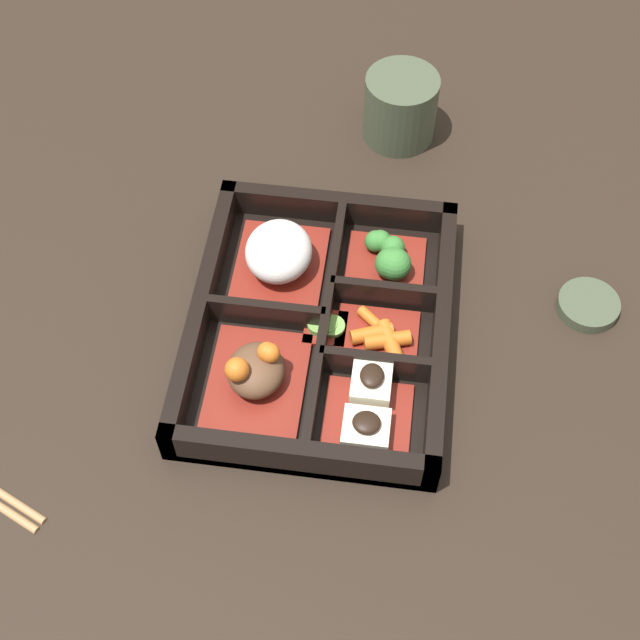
% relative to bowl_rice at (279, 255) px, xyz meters
% --- Properties ---
extents(ground_plane, '(3.00, 3.00, 0.00)m').
position_rel_bowl_rice_xyz_m(ground_plane, '(-0.06, -0.05, -0.03)').
color(ground_plane, black).
extents(bento_base, '(0.28, 0.23, 0.01)m').
position_rel_bowl_rice_xyz_m(bento_base, '(-0.06, -0.05, -0.03)').
color(bento_base, black).
rests_on(bento_base, ground_plane).
extents(bento_rim, '(0.28, 0.23, 0.04)m').
position_rel_bowl_rice_xyz_m(bento_rim, '(-0.06, -0.05, -0.01)').
color(bento_rim, black).
rests_on(bento_rim, ground_plane).
extents(bowl_stew, '(0.11, 0.08, 0.05)m').
position_rel_bowl_rice_xyz_m(bowl_stew, '(-0.13, 0.00, -0.01)').
color(bowl_stew, maroon).
rests_on(bowl_stew, bento_base).
extents(bowl_rice, '(0.11, 0.08, 0.05)m').
position_rel_bowl_rice_xyz_m(bowl_rice, '(0.00, 0.00, 0.00)').
color(bowl_rice, maroon).
rests_on(bowl_rice, bento_base).
extents(bowl_tofu, '(0.08, 0.07, 0.04)m').
position_rel_bowl_rice_xyz_m(bowl_tofu, '(-0.14, -0.10, -0.01)').
color(bowl_tofu, maroon).
rests_on(bowl_tofu, bento_base).
extents(bowl_carrots, '(0.07, 0.07, 0.02)m').
position_rel_bowl_rice_xyz_m(bowl_carrots, '(-0.07, -0.10, -0.02)').
color(bowl_carrots, maroon).
rests_on(bowl_carrots, bento_base).
extents(bowl_greens, '(0.07, 0.07, 0.04)m').
position_rel_bowl_rice_xyz_m(bowl_greens, '(0.01, -0.10, -0.01)').
color(bowl_greens, maroon).
rests_on(bowl_greens, bento_base).
extents(bowl_pickles, '(0.04, 0.04, 0.01)m').
position_rel_bowl_rice_xyz_m(bowl_pickles, '(-0.06, -0.05, -0.02)').
color(bowl_pickles, maroon).
rests_on(bowl_pickles, bento_base).
extents(tea_cup, '(0.08, 0.08, 0.07)m').
position_rel_bowl_rice_xyz_m(tea_cup, '(0.21, -0.10, 0.01)').
color(tea_cup, '#424C38').
rests_on(tea_cup, ground_plane).
extents(sauce_dish, '(0.06, 0.06, 0.01)m').
position_rel_bowl_rice_xyz_m(sauce_dish, '(-0.00, -0.29, -0.03)').
color(sauce_dish, '#424C38').
rests_on(sauce_dish, ground_plane).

